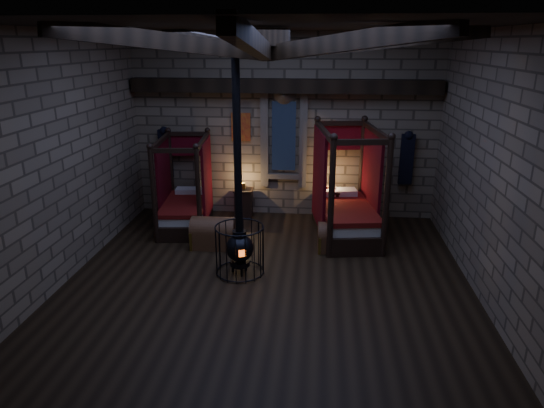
# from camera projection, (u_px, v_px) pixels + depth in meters

# --- Properties ---
(room) EXTENTS (7.02, 7.02, 4.29)m
(room) POSITION_uv_depth(u_px,v_px,m) (268.00, 58.00, 7.42)
(room) COLOR black
(room) RESTS_ON ground
(bed_left) EXTENTS (1.20, 2.01, 2.00)m
(bed_left) POSITION_uv_depth(u_px,v_px,m) (186.00, 205.00, 10.89)
(bed_left) COLOR black
(bed_left) RESTS_ON ground
(bed_right) EXTENTS (1.49, 2.36, 2.31)m
(bed_right) POSITION_uv_depth(u_px,v_px,m) (346.00, 210.00, 10.35)
(bed_right) COLOR black
(bed_right) RESTS_ON ground
(trunk_left) EXTENTS (0.88, 0.56, 0.64)m
(trunk_left) POSITION_uv_depth(u_px,v_px,m) (214.00, 233.00, 9.83)
(trunk_left) COLOR brown
(trunk_left) RESTS_ON ground
(trunk_right) EXTENTS (0.83, 0.55, 0.59)m
(trunk_right) POSITION_uv_depth(u_px,v_px,m) (338.00, 238.00, 9.67)
(trunk_right) COLOR brown
(trunk_right) RESTS_ON ground
(nightstand_left) EXTENTS (0.44, 0.43, 0.85)m
(nightstand_left) POSITION_uv_depth(u_px,v_px,m) (244.00, 203.00, 11.44)
(nightstand_left) COLOR black
(nightstand_left) RESTS_ON ground
(nightstand_right) EXTENTS (0.57, 0.56, 0.85)m
(nightstand_right) POSITION_uv_depth(u_px,v_px,m) (330.00, 205.00, 11.14)
(nightstand_right) COLOR black
(nightstand_right) RESTS_ON ground
(stove) EXTENTS (0.88, 0.88, 4.05)m
(stove) POSITION_uv_depth(u_px,v_px,m) (240.00, 244.00, 8.61)
(stove) COLOR black
(stove) RESTS_ON ground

